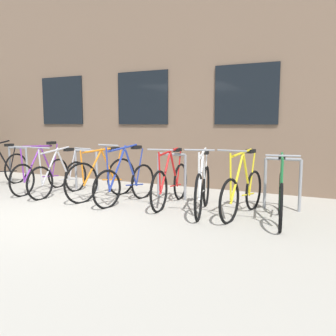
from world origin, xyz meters
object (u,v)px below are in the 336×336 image
Objects in this scene: bicycle_blue at (126,182)px; bicycle_orange at (103,178)px; bicycle_green at (281,196)px; bicycle_yellow at (242,191)px; bicycle_white at (203,188)px; bicycle_purple at (41,174)px; bicycle_silver at (59,177)px; bicycle_red at (171,183)px.

bicycle_orange is at bearing 168.34° from bicycle_blue.
bicycle_blue is (-2.66, 0.03, 0.01)m from bicycle_green.
bicycle_yellow is 0.63m from bicycle_white.
bicycle_green is 0.97× the size of bicycle_purple.
bicycle_purple reaches higher than bicycle_silver.
bicycle_red is 1.32m from bicycle_yellow.
bicycle_red is 1.07× the size of bicycle_silver.
bicycle_white reaches higher than bicycle_green.
bicycle_green is at bearing -0.45° from bicycle_silver.
bicycle_white is 3.62m from bicycle_purple.
bicycle_orange is 0.99× the size of bicycle_purple.
bicycle_purple reaches higher than bicycle_green.
bicycle_blue reaches higher than bicycle_silver.
bicycle_silver is at bearing 179.32° from bicycle_white.
bicycle_red is 1.04× the size of bicycle_green.
bicycle_silver is at bearing 179.55° from bicycle_green.
bicycle_purple is at bearing 167.56° from bicycle_silver.
bicycle_red is 1.03× the size of bicycle_orange.
bicycle_orange is 1.55m from bicycle_purple.
bicycle_purple is at bearing 178.04° from bicycle_green.
bicycle_green reaches higher than bicycle_silver.
bicycle_purple is (-4.24, 0.10, -0.00)m from bicycle_yellow.
bicycle_yellow is at bearing 0.86° from bicycle_blue.
bicycle_yellow is at bearing -7.53° from bicycle_red.
bicycle_yellow is at bearing -1.37° from bicycle_purple.
bicycle_green is at bearing 0.12° from bicycle_white.
bicycle_purple is (-1.55, 0.01, -0.02)m from bicycle_orange.
bicycle_white is at bearing -1.36° from bicycle_blue.
bicycle_silver is at bearing -12.44° from bicycle_purple.
bicycle_blue reaches higher than bicycle_purple.
bicycle_yellow is at bearing 6.05° from bicycle_white.
bicycle_orange is 2.69m from bicycle_yellow.
bicycle_white is 0.97× the size of bicycle_purple.
bicycle_yellow is at bearing -1.97° from bicycle_orange.
bicycle_blue is (-2.09, -0.03, 0.00)m from bicycle_yellow.
bicycle_silver is (-3.02, 0.04, -0.03)m from bicycle_white.
bicycle_green is at bearing -0.69° from bicycle_blue.
bicycle_blue is at bearing -0.05° from bicycle_silver.
bicycle_blue is (2.16, -0.13, 0.00)m from bicycle_purple.
bicycle_green is at bearing -1.96° from bicycle_purple.
bicycle_red is 2.94m from bicycle_purple.
bicycle_red is 1.07× the size of bicycle_blue.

